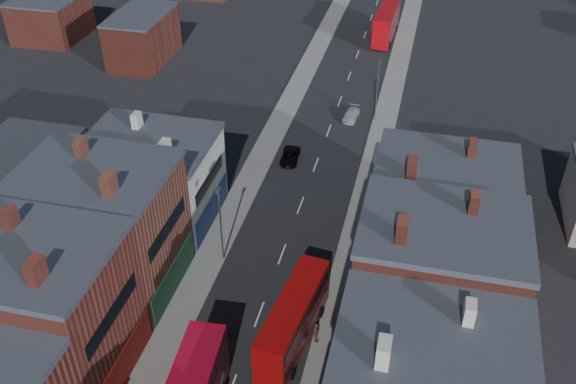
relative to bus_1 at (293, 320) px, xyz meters
The scene contains 9 objects.
pavement_west 30.03m from the bus_1, 109.52° to the left, with size 3.00×200.00×0.12m, color gray.
pavement_east 28.47m from the bus_1, 83.93° to the left, with size 3.00×200.00×0.12m, color gray.
lamp_post_2 12.16m from the bus_1, 136.67° to the left, with size 0.25×0.70×8.12m.
lamp_post_3 38.31m from the bus_1, 87.45° to the left, with size 0.25×0.70×8.12m.
bus_1 is the anchor object (origin of this frame).
bus_2 65.32m from the bus_1, 90.14° to the left, with size 3.30×11.64×4.98m.
car_2 27.26m from the bus_1, 104.08° to the left, with size 1.94×4.20×1.17m, color black.
car_3 37.96m from the bus_1, 91.93° to the left, with size 1.64×4.02×1.17m, color beige.
ped_3 2.31m from the bus_1, 10.79° to the left, with size 1.16×0.53×1.98m, color #615C53.
Camera 1 is at (11.44, -12.69, 40.47)m, focal length 40.00 mm.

